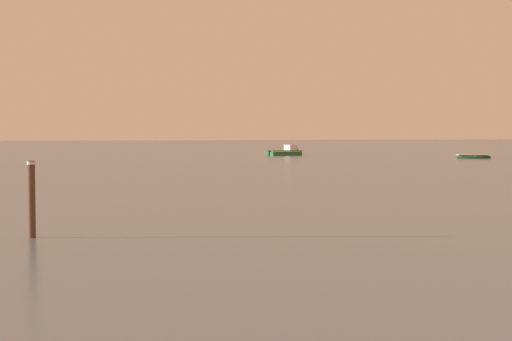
% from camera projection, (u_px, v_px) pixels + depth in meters
% --- Properties ---
extents(rowboat_moored_2, '(4.20, 3.22, 0.64)m').
position_uv_depth(rowboat_moored_2, '(474.00, 157.00, 85.27)').
color(rowboat_moored_2, '#23602D').
rests_on(rowboat_moored_2, ground).
extents(motorboat_moored_3, '(5.67, 2.51, 2.09)m').
position_uv_depth(motorboat_moored_3, '(289.00, 153.00, 98.36)').
color(motorboat_moored_3, '#23602D').
rests_on(motorboat_moored_3, ground).
extents(mooring_post_left, '(0.22, 0.22, 2.17)m').
position_uv_depth(mooring_post_left, '(32.00, 201.00, 18.72)').
color(mooring_post_left, '#4F3323').
rests_on(mooring_post_left, ground).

